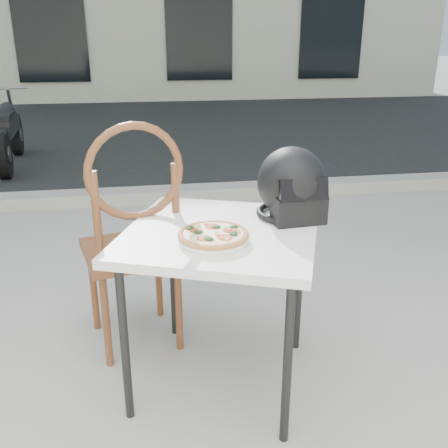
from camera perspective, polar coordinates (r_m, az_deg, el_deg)
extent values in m
plane|color=#A09D98|center=(2.20, -12.52, -22.12)|extent=(80.00, 80.00, 0.00)
cube|color=black|center=(8.75, -10.75, 10.48)|extent=(30.00, 8.00, 0.00)
cube|color=gray|center=(4.84, -11.22, 3.12)|extent=(30.00, 0.25, 0.12)
cube|color=black|center=(12.75, -19.23, 20.03)|extent=(1.60, 0.08, 2.20)
cube|color=black|center=(12.70, -2.86, 21.06)|extent=(1.60, 0.08, 2.20)
cube|color=black|center=(13.50, 12.17, 20.63)|extent=(1.60, 0.08, 2.20)
cube|color=white|center=(2.06, -0.37, -1.17)|extent=(1.00, 1.00, 0.04)
cylinder|color=black|center=(2.05, -11.29, -13.33)|extent=(0.05, 0.05, 0.70)
cylinder|color=black|center=(1.92, 7.26, -15.66)|extent=(0.05, 0.05, 0.70)
cylinder|color=black|center=(2.57, -5.85, -5.67)|extent=(0.05, 0.05, 0.70)
cylinder|color=black|center=(2.46, 8.56, -6.98)|extent=(0.05, 0.05, 0.70)
cylinder|color=white|center=(1.94, -1.21, -1.84)|extent=(0.34, 0.34, 0.01)
torus|color=white|center=(1.93, -1.22, -1.69)|extent=(0.36, 0.36, 0.01)
cylinder|color=#BE7E45|center=(1.93, -1.22, -1.33)|extent=(0.28, 0.28, 0.01)
torus|color=#BE7E45|center=(1.93, -1.22, -1.17)|extent=(0.28, 0.28, 0.02)
cylinder|color=#AB2313|center=(1.93, -1.22, -1.15)|extent=(0.25, 0.25, 0.00)
cylinder|color=#FFEAC3|center=(1.93, -1.22, -1.07)|extent=(0.24, 0.24, 0.00)
cylinder|color=#B93A20|center=(1.95, 0.66, -0.70)|extent=(0.06, 0.06, 0.00)
cylinder|color=#B93A20|center=(1.99, -1.38, -0.25)|extent=(0.06, 0.06, 0.00)
cylinder|color=#B93A20|center=(1.94, -3.19, -0.84)|extent=(0.06, 0.06, 0.00)
cylinder|color=#B93A20|center=(1.87, -2.27, -1.62)|extent=(0.06, 0.06, 0.00)
cylinder|color=#B93A20|center=(1.88, 0.10, -1.53)|extent=(0.06, 0.06, 0.00)
ellipsoid|color=#143412|center=(1.98, -0.93, -0.31)|extent=(0.04, 0.03, 0.01)
ellipsoid|color=#143412|center=(1.92, -2.97, -0.92)|extent=(0.05, 0.05, 0.01)
ellipsoid|color=#143412|center=(1.90, 1.10, -1.12)|extent=(0.03, 0.04, 0.01)
ellipsoid|color=#143412|center=(1.86, -1.75, -1.72)|extent=(0.05, 0.05, 0.01)
ellipsoid|color=#143412|center=(1.97, 1.08, -0.33)|extent=(0.04, 0.04, 0.01)
ellipsoid|color=#143412|center=(1.97, -3.87, -0.46)|extent=(0.05, 0.05, 0.01)
cylinder|color=#EEDA91|center=(1.90, -0.79, -1.12)|extent=(0.02, 0.02, 0.02)
cylinder|color=#EEDA91|center=(1.98, -2.93, -0.22)|extent=(0.03, 0.02, 0.02)
cylinder|color=#EEDA91|center=(1.94, 0.56, -0.60)|extent=(0.03, 0.02, 0.02)
cylinder|color=#EEDA91|center=(2.00, -2.07, 0.09)|extent=(0.02, 0.02, 0.02)
cylinder|color=#EEDA91|center=(1.85, 0.39, -1.65)|extent=(0.03, 0.02, 0.02)
cylinder|color=#EEDA91|center=(1.89, -3.72, -1.21)|extent=(0.03, 0.02, 0.02)
cylinder|color=#EEDA91|center=(1.93, 1.66, -0.73)|extent=(0.02, 0.02, 0.02)
cylinder|color=#EEDA91|center=(1.87, -2.12, -1.49)|extent=(0.02, 0.02, 0.02)
ellipsoid|color=black|center=(2.19, 7.74, 4.75)|extent=(0.32, 0.34, 0.31)
cube|color=black|center=(2.13, 8.55, 1.65)|extent=(0.23, 0.13, 0.12)
torus|color=black|center=(2.23, 7.57, 1.34)|extent=(0.33, 0.33, 0.03)
cube|color=black|center=(2.07, 9.12, 3.90)|extent=(0.21, 0.06, 0.10)
cube|color=brown|center=(2.49, -10.53, -3.02)|extent=(0.53, 0.53, 0.04)
cylinder|color=brown|center=(2.79, -7.48, -5.93)|extent=(0.04, 0.04, 0.49)
cylinder|color=brown|center=(2.73, -14.68, -7.08)|extent=(0.04, 0.04, 0.49)
cylinder|color=brown|center=(2.49, -5.20, -9.29)|extent=(0.04, 0.04, 0.49)
cylinder|color=brown|center=(2.42, -13.30, -10.72)|extent=(0.04, 0.04, 0.49)
cylinder|color=brown|center=(2.28, -5.50, 1.25)|extent=(0.04, 0.04, 0.46)
cylinder|color=brown|center=(2.20, -14.27, 0.02)|extent=(0.04, 0.04, 0.46)
torus|color=brown|center=(2.17, -10.14, 5.86)|extent=(0.43, 0.14, 0.43)
cylinder|color=black|center=(7.27, -22.64, 9.43)|extent=(0.16, 0.55, 0.54)
cylinder|color=slate|center=(7.27, -22.64, 9.43)|extent=(0.14, 0.19, 0.18)
cylinder|color=black|center=(6.05, -23.86, 7.27)|extent=(0.16, 0.55, 0.54)
cylinder|color=slate|center=(6.05, -23.86, 7.27)|extent=(0.14, 0.19, 0.18)
cube|color=black|center=(6.62, -23.47, 10.34)|extent=(0.26, 0.96, 0.20)
ellipsoid|color=black|center=(6.73, -23.52, 11.81)|extent=(0.24, 0.39, 0.20)
cube|color=black|center=(6.34, -23.93, 11.14)|extent=(0.22, 0.47, 0.07)
cylinder|color=slate|center=(7.16, -23.01, 11.57)|extent=(0.07, 0.29, 0.64)
cylinder|color=slate|center=(7.02, -23.49, 14.04)|extent=(0.47, 0.08, 0.03)
cube|color=black|center=(6.02, -24.19, 9.64)|extent=(0.15, 0.21, 0.04)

